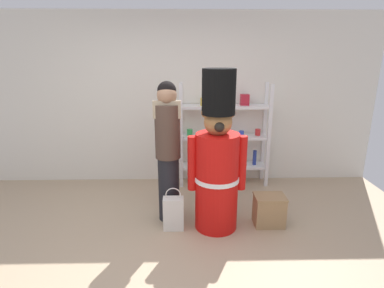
{
  "coord_description": "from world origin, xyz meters",
  "views": [
    {
      "loc": [
        0.23,
        -2.66,
        2.0
      ],
      "look_at": [
        0.31,
        0.77,
        1.0
      ],
      "focal_mm": 29.29,
      "sensor_mm": 36.0,
      "label": 1
    }
  ],
  "objects_px": {
    "merchandise_shelf": "(224,136)",
    "person_shopper": "(168,148)",
    "shopping_bag": "(173,213)",
    "display_crate": "(269,210)",
    "teddy_bear_guard": "(217,163)"
  },
  "relations": [
    {
      "from": "merchandise_shelf",
      "to": "person_shopper",
      "type": "bearing_deg",
      "value": -125.7
    },
    {
      "from": "person_shopper",
      "to": "shopping_bag",
      "type": "xyz_separation_m",
      "value": [
        0.06,
        -0.25,
        -0.71
      ]
    },
    {
      "from": "merchandise_shelf",
      "to": "shopping_bag",
      "type": "distance_m",
      "value": 1.65
    },
    {
      "from": "merchandise_shelf",
      "to": "person_shopper",
      "type": "relative_size",
      "value": 0.92
    },
    {
      "from": "merchandise_shelf",
      "to": "display_crate",
      "type": "relative_size",
      "value": 4.16
    },
    {
      "from": "merchandise_shelf",
      "to": "person_shopper",
      "type": "height_order",
      "value": "person_shopper"
    },
    {
      "from": "merchandise_shelf",
      "to": "teddy_bear_guard",
      "type": "height_order",
      "value": "teddy_bear_guard"
    },
    {
      "from": "person_shopper",
      "to": "display_crate",
      "type": "xyz_separation_m",
      "value": [
        1.2,
        -0.18,
        -0.73
      ]
    },
    {
      "from": "merchandise_shelf",
      "to": "shopping_bag",
      "type": "bearing_deg",
      "value": -118.37
    },
    {
      "from": "merchandise_shelf",
      "to": "display_crate",
      "type": "distance_m",
      "value": 1.48
    },
    {
      "from": "teddy_bear_guard",
      "to": "person_shopper",
      "type": "distance_m",
      "value": 0.61
    },
    {
      "from": "person_shopper",
      "to": "merchandise_shelf",
      "type": "bearing_deg",
      "value": 54.3
    },
    {
      "from": "teddy_bear_guard",
      "to": "display_crate",
      "type": "relative_size",
      "value": 4.89
    },
    {
      "from": "merchandise_shelf",
      "to": "teddy_bear_guard",
      "type": "distance_m",
      "value": 1.34
    },
    {
      "from": "merchandise_shelf",
      "to": "display_crate",
      "type": "height_order",
      "value": "merchandise_shelf"
    }
  ]
}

